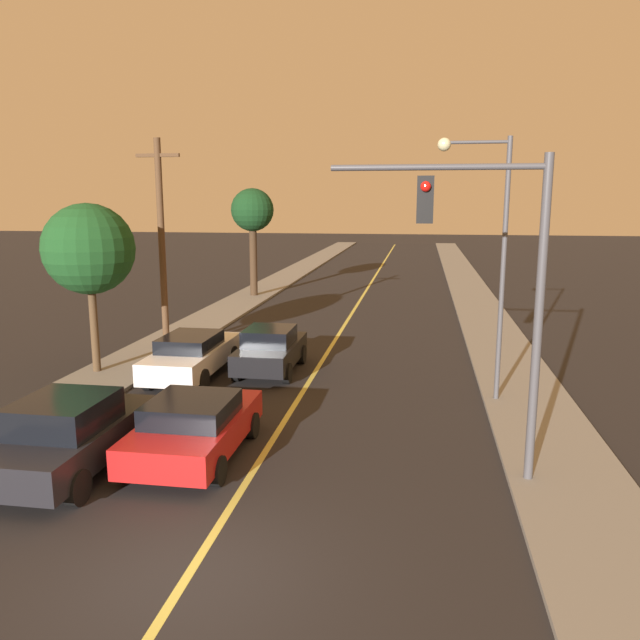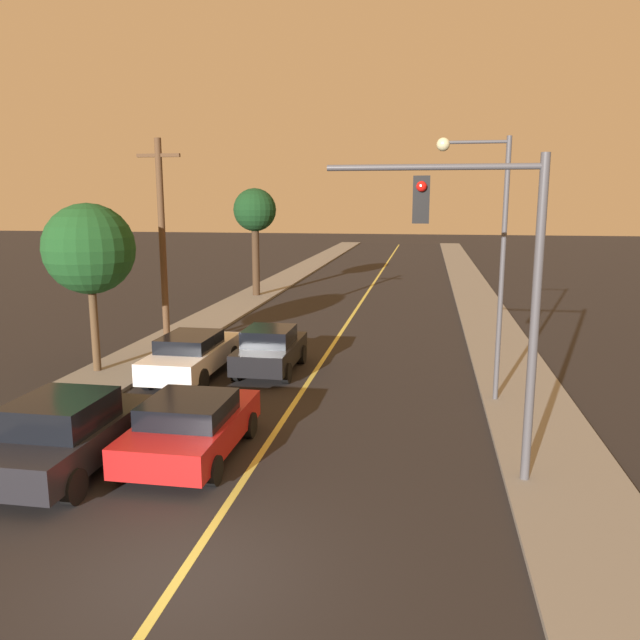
{
  "view_description": "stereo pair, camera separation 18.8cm",
  "coord_description": "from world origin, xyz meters",
  "px_view_note": "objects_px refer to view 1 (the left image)",
  "views": [
    {
      "loc": [
        3.39,
        -8.17,
        5.68
      ],
      "look_at": [
        0.0,
        12.76,
        1.6
      ],
      "focal_mm": 35.0,
      "sensor_mm": 36.0,
      "label": 1
    },
    {
      "loc": [
        3.57,
        -8.14,
        5.68
      ],
      "look_at": [
        0.0,
        12.76,
        1.6
      ],
      "focal_mm": 35.0,
      "sensor_mm": 36.0,
      "label": 2
    }
  ],
  "objects_px": {
    "car_outer_lane_second": "(192,354)",
    "car_outer_lane_front": "(69,434)",
    "traffic_signal_mast": "(494,267)",
    "car_near_lane_front": "(195,426)",
    "streetlamp_right": "(488,234)",
    "tree_left_near": "(89,250)",
    "car_near_lane_second": "(271,350)",
    "utility_pole_left": "(162,244)",
    "tree_left_far": "(252,212)"
  },
  "relations": [
    {
      "from": "car_outer_lane_front",
      "to": "streetlamp_right",
      "type": "bearing_deg",
      "value": 34.85
    },
    {
      "from": "car_near_lane_front",
      "to": "car_outer_lane_front",
      "type": "bearing_deg",
      "value": -153.3
    },
    {
      "from": "car_outer_lane_front",
      "to": "traffic_signal_mast",
      "type": "relative_size",
      "value": 0.69
    },
    {
      "from": "utility_pole_left",
      "to": "car_outer_lane_front",
      "type": "bearing_deg",
      "value": -78.3
    },
    {
      "from": "utility_pole_left",
      "to": "car_outer_lane_second",
      "type": "bearing_deg",
      "value": -53.51
    },
    {
      "from": "tree_left_far",
      "to": "traffic_signal_mast",
      "type": "bearing_deg",
      "value": -64.41
    },
    {
      "from": "traffic_signal_mast",
      "to": "streetlamp_right",
      "type": "distance_m",
      "value": 5.28
    },
    {
      "from": "car_outer_lane_front",
      "to": "traffic_signal_mast",
      "type": "height_order",
      "value": "traffic_signal_mast"
    },
    {
      "from": "car_near_lane_front",
      "to": "car_near_lane_second",
      "type": "relative_size",
      "value": 1.06
    },
    {
      "from": "car_near_lane_second",
      "to": "utility_pole_left",
      "type": "height_order",
      "value": "utility_pole_left"
    },
    {
      "from": "car_near_lane_second",
      "to": "traffic_signal_mast",
      "type": "bearing_deg",
      "value": -49.47
    },
    {
      "from": "car_near_lane_second",
      "to": "car_outer_lane_front",
      "type": "distance_m",
      "value": 8.64
    },
    {
      "from": "utility_pole_left",
      "to": "traffic_signal_mast",
      "type": "bearing_deg",
      "value": -40.29
    },
    {
      "from": "car_outer_lane_second",
      "to": "utility_pole_left",
      "type": "xyz_separation_m",
      "value": [
        -2.08,
        2.81,
        3.35
      ]
    },
    {
      "from": "car_near_lane_second",
      "to": "tree_left_far",
      "type": "distance_m",
      "value": 17.25
    },
    {
      "from": "traffic_signal_mast",
      "to": "car_near_lane_front",
      "type": "bearing_deg",
      "value": 178.45
    },
    {
      "from": "tree_left_near",
      "to": "car_near_lane_second",
      "type": "bearing_deg",
      "value": 11.82
    },
    {
      "from": "traffic_signal_mast",
      "to": "streetlamp_right",
      "type": "relative_size",
      "value": 0.89
    },
    {
      "from": "car_near_lane_front",
      "to": "tree_left_near",
      "type": "height_order",
      "value": "tree_left_near"
    },
    {
      "from": "tree_left_near",
      "to": "tree_left_far",
      "type": "distance_m",
      "value": 17.21
    },
    {
      "from": "streetlamp_right",
      "to": "car_outer_lane_second",
      "type": "bearing_deg",
      "value": 173.79
    },
    {
      "from": "traffic_signal_mast",
      "to": "tree_left_far",
      "type": "distance_m",
      "value": 25.86
    },
    {
      "from": "traffic_signal_mast",
      "to": "car_near_lane_second",
      "type": "bearing_deg",
      "value": 130.53
    },
    {
      "from": "streetlamp_right",
      "to": "tree_left_near",
      "type": "relative_size",
      "value": 1.32
    },
    {
      "from": "utility_pole_left",
      "to": "tree_left_far",
      "type": "xyz_separation_m",
      "value": [
        -0.5,
        14.28,
        0.85
      ]
    },
    {
      "from": "car_outer_lane_second",
      "to": "traffic_signal_mast",
      "type": "distance_m",
      "value": 11.21
    },
    {
      "from": "car_outer_lane_second",
      "to": "car_near_lane_front",
      "type": "bearing_deg",
      "value": -69.03
    },
    {
      "from": "streetlamp_right",
      "to": "tree_left_far",
      "type": "xyz_separation_m",
      "value": [
        -11.56,
        18.06,
        0.23
      ]
    },
    {
      "from": "tree_left_near",
      "to": "tree_left_far",
      "type": "relative_size",
      "value": 0.88
    },
    {
      "from": "tree_left_near",
      "to": "streetlamp_right",
      "type": "bearing_deg",
      "value": -4.17
    },
    {
      "from": "car_outer_lane_front",
      "to": "tree_left_far",
      "type": "bearing_deg",
      "value": 96.06
    },
    {
      "from": "traffic_signal_mast",
      "to": "streetlamp_right",
      "type": "bearing_deg",
      "value": 85.73
    },
    {
      "from": "traffic_signal_mast",
      "to": "utility_pole_left",
      "type": "xyz_separation_m",
      "value": [
        -10.66,
        9.04,
        -0.28
      ]
    },
    {
      "from": "car_near_lane_front",
      "to": "streetlamp_right",
      "type": "distance_m",
      "value": 9.29
    },
    {
      "from": "car_outer_lane_front",
      "to": "traffic_signal_mast",
      "type": "xyz_separation_m",
      "value": [
        8.59,
        1.0,
        3.57
      ]
    },
    {
      "from": "car_near_lane_front",
      "to": "traffic_signal_mast",
      "type": "bearing_deg",
      "value": -1.55
    },
    {
      "from": "car_near_lane_second",
      "to": "traffic_signal_mast",
      "type": "relative_size",
      "value": 0.62
    },
    {
      "from": "car_outer_lane_second",
      "to": "car_outer_lane_front",
      "type": "bearing_deg",
      "value": -90.0
    },
    {
      "from": "traffic_signal_mast",
      "to": "tree_left_near",
      "type": "relative_size",
      "value": 1.17
    },
    {
      "from": "car_near_lane_second",
      "to": "tree_left_near",
      "type": "height_order",
      "value": "tree_left_near"
    },
    {
      "from": "streetlamp_right",
      "to": "tree_left_far",
      "type": "height_order",
      "value": "streetlamp_right"
    },
    {
      "from": "car_near_lane_front",
      "to": "car_outer_lane_second",
      "type": "distance_m",
      "value": 6.49
    },
    {
      "from": "car_near_lane_front",
      "to": "streetlamp_right",
      "type": "xyz_separation_m",
      "value": [
        6.66,
        5.08,
        4.03
      ]
    },
    {
      "from": "car_outer_lane_second",
      "to": "streetlamp_right",
      "type": "xyz_separation_m",
      "value": [
        8.98,
        -0.98,
        3.97
      ]
    },
    {
      "from": "car_outer_lane_second",
      "to": "tree_left_near",
      "type": "height_order",
      "value": "tree_left_near"
    },
    {
      "from": "car_outer_lane_front",
      "to": "streetlamp_right",
      "type": "relative_size",
      "value": 0.61
    },
    {
      "from": "streetlamp_right",
      "to": "utility_pole_left",
      "type": "bearing_deg",
      "value": 161.09
    },
    {
      "from": "car_near_lane_front",
      "to": "traffic_signal_mast",
      "type": "distance_m",
      "value": 7.27
    },
    {
      "from": "car_outer_lane_front",
      "to": "streetlamp_right",
      "type": "height_order",
      "value": "streetlamp_right"
    },
    {
      "from": "car_outer_lane_second",
      "to": "tree_left_far",
      "type": "xyz_separation_m",
      "value": [
        -2.58,
        17.09,
        4.21
      ]
    }
  ]
}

